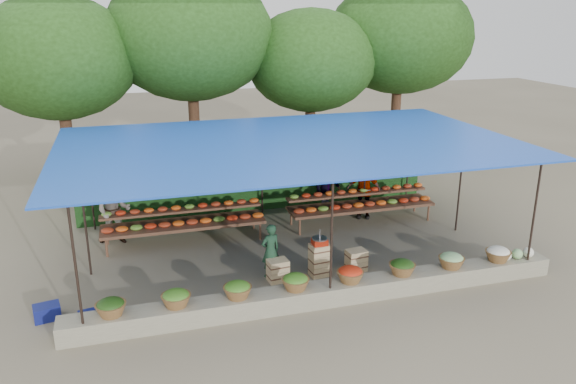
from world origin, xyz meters
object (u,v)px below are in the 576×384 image
object	(u,v)px
crate_counter	(319,263)
blue_crate_back	(47,312)
weighing_scale	(320,241)
vendor_seated	(271,251)
blue_crate_front	(93,319)

from	to	relation	value
crate_counter	blue_crate_back	size ratio (longest dim) A/B	4.78
weighing_scale	vendor_seated	distance (m)	1.14
crate_counter	weighing_scale	world-z (taller)	weighing_scale
crate_counter	vendor_seated	xyz separation A→B (m)	(-1.07, 0.27, 0.33)
vendor_seated	blue_crate_front	xyz separation A→B (m)	(-3.84, -1.06, -0.49)
blue_crate_front	weighing_scale	bearing A→B (deg)	-1.49
weighing_scale	blue_crate_back	size ratio (longest dim) A/B	0.74
blue_crate_back	vendor_seated	bearing A→B (deg)	-4.22
weighing_scale	vendor_seated	world-z (taller)	vendor_seated
crate_counter	weighing_scale	bearing A→B (deg)	-0.00
vendor_seated	blue_crate_front	size ratio (longest dim) A/B	2.58
crate_counter	blue_crate_back	world-z (taller)	crate_counter
weighing_scale	blue_crate_back	bearing A→B (deg)	-177.20
blue_crate_back	crate_counter	bearing A→B (deg)	-8.10
blue_crate_front	blue_crate_back	bearing A→B (deg)	139.07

